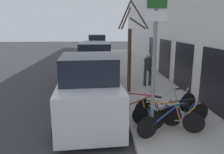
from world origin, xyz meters
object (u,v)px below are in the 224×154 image
at_px(bicycle_0, 171,121).
at_px(bicycle_3, 144,109).
at_px(bicycle_2, 179,114).
at_px(pedestrian_near, 148,67).
at_px(signpost, 154,63).
at_px(bicycle_1, 167,118).
at_px(parked_car_2, 95,55).
at_px(parked_car_3, 97,48).
at_px(bicycle_4, 167,104).
at_px(street_tree, 130,52).
at_px(parked_car_1, 94,65).
at_px(parked_car_0, 89,91).

height_order(bicycle_0, bicycle_3, bicycle_3).
relative_size(bicycle_2, pedestrian_near, 1.28).
relative_size(signpost, bicycle_2, 1.77).
relative_size(bicycle_2, bicycle_3, 1.04).
height_order(bicycle_1, bicycle_3, bicycle_3).
bearing_deg(signpost, bicycle_1, 32.14).
bearing_deg(parked_car_2, bicycle_2, -73.76).
xyz_separation_m(bicycle_2, parked_car_2, (-2.80, 11.67, 0.44)).
height_order(bicycle_0, parked_car_3, parked_car_3).
height_order(bicycle_1, pedestrian_near, pedestrian_near).
xyz_separation_m(bicycle_4, pedestrian_near, (0.23, 4.10, 0.56)).
distance_m(signpost, street_tree, 4.43).
bearing_deg(bicycle_2, bicycle_3, 52.07).
bearing_deg(bicycle_1, parked_car_1, 41.85).
bearing_deg(parked_car_0, parked_car_2, 85.97).
bearing_deg(street_tree, parked_car_1, 127.48).
bearing_deg(bicycle_3, bicycle_0, -117.77).
xyz_separation_m(bicycle_4, parked_car_2, (-2.66, 10.89, 0.39)).
bearing_deg(street_tree, bicycle_4, -73.88).
distance_m(bicycle_0, bicycle_1, 0.27).
bearing_deg(parked_car_1, parked_car_3, 87.99).
bearing_deg(parked_car_3, bicycle_3, -84.70).
relative_size(parked_car_2, pedestrian_near, 2.56).
bearing_deg(bicycle_3, street_tree, 29.45).
bearing_deg(bicycle_2, bicycle_1, 101.61).
height_order(parked_car_0, parked_car_2, parked_car_0).
relative_size(bicycle_0, parked_car_2, 0.49).
xyz_separation_m(bicycle_0, bicycle_2, (0.41, 0.50, -0.01)).
bearing_deg(parked_car_3, bicycle_4, -81.60).
xyz_separation_m(bicycle_4, parked_car_0, (-2.68, 0.10, 0.48)).
distance_m(bicycle_1, bicycle_2, 0.51).
bearing_deg(bicycle_3, bicycle_1, -110.37).
bearing_deg(signpost, bicycle_0, 7.81).
height_order(bicycle_2, parked_car_3, parked_car_3).
bearing_deg(parked_car_1, bicycle_4, -65.42).
bearing_deg(street_tree, parked_car_3, 96.91).
bearing_deg(street_tree, bicycle_3, -89.60).
relative_size(signpost, parked_car_1, 0.80).
relative_size(bicycle_3, parked_car_3, 0.46).
relative_size(bicycle_4, parked_car_0, 0.54).
bearing_deg(bicycle_2, bicycle_4, -5.56).
distance_m(signpost, parked_car_0, 2.62).
bearing_deg(bicycle_1, bicycle_3, 62.59).
bearing_deg(parked_car_0, street_tree, 54.78).
bearing_deg(bicycle_2, pedestrian_near, -17.05).
xyz_separation_m(bicycle_2, bicycle_4, (-0.15, 0.79, 0.05)).
bearing_deg(parked_car_1, signpost, -77.01).
height_order(parked_car_0, street_tree, street_tree).
bearing_deg(parked_car_0, signpost, -42.93).
xyz_separation_m(parked_car_1, pedestrian_near, (2.81, -1.17, 0.06)).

